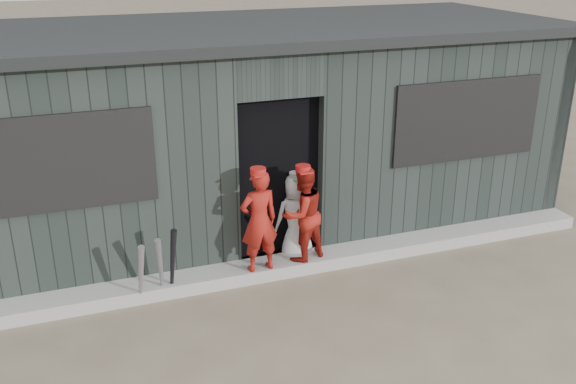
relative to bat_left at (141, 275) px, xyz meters
name	(u,v)px	position (x,y,z in m)	size (l,w,h in m)	color
ground	(354,360)	(1.69, -1.58, -0.38)	(80.00, 80.00, 0.00)	brown
curb	(287,265)	(1.69, 0.24, -0.31)	(8.00, 0.36, 0.15)	#979692
bat_left	(141,275)	(0.00, 0.00, 0.00)	(0.07, 0.07, 0.78)	gray
bat_mid	(160,268)	(0.21, 0.06, 0.01)	(0.07, 0.07, 0.80)	gray
bat_right	(173,263)	(0.35, 0.09, 0.03)	(0.07, 0.07, 0.83)	black
player_red_left	(259,221)	(1.32, 0.13, 0.36)	(0.43, 0.28, 1.18)	maroon
player_red_right	(303,214)	(1.87, 0.22, 0.32)	(0.54, 0.42, 1.12)	maroon
player_grey_back	(296,218)	(1.90, 0.49, 0.16)	(0.53, 0.35, 1.09)	beige
dugout	(244,127)	(1.69, 1.92, 0.90)	(8.30, 3.30, 2.62)	black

